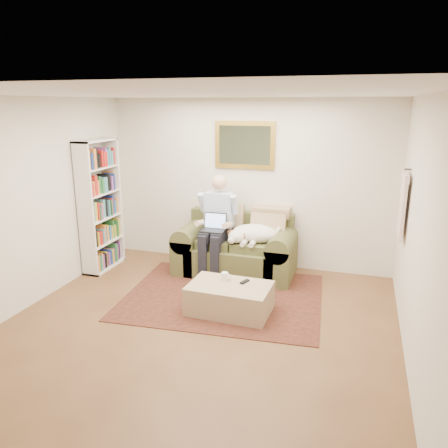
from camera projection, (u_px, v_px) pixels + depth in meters
The scene contains 12 objects.
room_shell at pixel (199, 217), 4.84m from camera, with size 4.51×5.00×2.61m.
rug at pixel (223, 296), 5.88m from camera, with size 2.58×2.06×0.01m, color black.
sofa at pixel (236, 253), 6.65m from camera, with size 1.77×0.90×1.06m.
seated_man at pixel (216, 227), 6.46m from camera, with size 0.58×0.84×1.49m, color #8CA4D8, non-canonical shape.
laptop at pixel (214, 226), 6.38m from camera, with size 0.34×0.27×0.25m.
sleeping_dog at pixel (255, 233), 6.37m from camera, with size 0.73×0.46×0.27m, color white, non-canonical shape.
ottoman at pixel (230, 298), 5.40m from camera, with size 1.00×0.63×0.36m, color tan.
coffee_mug at pixel (225, 276), 5.49m from camera, with size 0.08×0.08×0.10m, color white.
tv_remote at pixel (245, 282), 5.42m from camera, with size 0.05×0.15×0.02m, color black.
bookshelf at pixel (100, 206), 6.67m from camera, with size 0.28×0.80×2.00m, color white, non-canonical shape.
wall_mirror at pixel (245, 145), 6.64m from camera, with size 0.94×0.04×0.72m.
hanging_shirt at pixel (403, 202), 5.33m from camera, with size 0.06×0.52×0.90m, color beige, non-canonical shape.
Camera 1 is at (1.68, -4.03, 2.51)m, focal length 35.00 mm.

